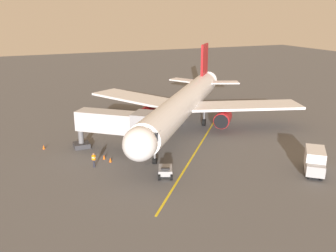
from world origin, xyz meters
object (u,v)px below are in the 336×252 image
Objects in this scene: belt_loader_starboard_side at (165,171)px; safety_cone_nose_left at (104,157)px; safety_cone_wing_starboard at (44,147)px; jet_bridge at (120,123)px; box_truck_near_nose at (315,161)px; airplane at (184,104)px; safety_cone_nose_right at (110,160)px; tug_portside at (89,115)px; safety_cone_wing_port at (130,150)px; ground_crew_marshaller at (94,160)px.

belt_loader_starboard_side reaches higher than safety_cone_nose_left.
safety_cone_wing_starboard is at bearing -50.63° from belt_loader_starboard_side.
box_truck_near_nose is (-17.96, 14.55, -2.38)m from jet_bridge.
safety_cone_wing_starboard is at bearing 1.60° from airplane.
safety_cone_nose_left is (20.56, -12.91, -1.11)m from box_truck_near_nose.
airplane reaches higher than jet_bridge.
safety_cone_nose_right is (13.41, 8.17, -3.73)m from airplane.
tug_portside is (0.73, -16.41, -3.06)m from jet_bridge.
safety_cone_wing_port is at bearing 30.40° from airplane.
tug_portside is at bearing -84.14° from safety_cone_wing_port.
jet_bridge reaches higher than safety_cone_nose_right.
safety_cone_nose_left is (4.97, -7.50, -0.44)m from belt_loader_starboard_side.
airplane is 61.69× the size of safety_cone_nose_left.
ground_crew_marshaller is 0.36× the size of box_truck_near_nose.
safety_cone_nose_left is (2.60, 1.63, -3.49)m from jet_bridge.
safety_cone_nose_left is at bearing 135.16° from safety_cone_wing_starboard.
box_truck_near_nose reaches higher than safety_cone_wing_starboard.
ground_crew_marshaller reaches higher than safety_cone_wing_port.
safety_cone_wing_port is at bearing -39.32° from box_truck_near_nose.
jet_bridge is 18.31× the size of safety_cone_wing_starboard.
safety_cone_nose_right is (1.39, 19.24, -0.43)m from tug_portside.
ground_crew_marshaller is (4.20, 3.57, -2.88)m from jet_bridge.
safety_cone_wing_port is (-3.14, -2.15, 0.00)m from safety_cone_nose_right.
box_truck_near_nose is 8.67× the size of safety_cone_nose_left.
airplane is 15.98m from safety_cone_nose_left.
belt_loader_starboard_side is 7.75m from safety_cone_nose_right.
ground_crew_marshaller is at bearing 120.10° from safety_cone_wing_starboard.
airplane is 19.84× the size of ground_crew_marshaller.
safety_cone_wing_port is (-3.62, -0.95, 0.00)m from safety_cone_nose_left.
ground_crew_marshaller is 8.61m from belt_loader_starboard_side.
jet_bridge is at bearing 152.16° from safety_cone_wing_starboard.
airplane is 61.69× the size of safety_cone_wing_port.
safety_cone_nose_right is (20.08, -11.72, -1.11)m from box_truck_near_nose.
tug_portside is at bearing -42.63° from airplane.
airplane reaches higher than safety_cone_nose_left.
jet_bridge is 9.92m from belt_loader_starboard_side.
airplane is 12.41× the size of tug_portside.
airplane is 3.37× the size of jet_bridge.
ground_crew_marshaller is 2.29m from safety_cone_nose_right.
airplane reaches higher than ground_crew_marshaller.
ground_crew_marshaller is at bearing 40.38° from jet_bridge.
safety_cone_nose_left is 1.29m from safety_cone_nose_right.
tug_portside is 4.97× the size of safety_cone_nose_left.
safety_cone_wing_port and safety_cone_wing_starboard have the same top height.
belt_loader_starboard_side is at bearing 139.78° from ground_crew_marshaller.
airplane is 21.14m from box_truck_near_nose.
jet_bridge is 23.23m from box_truck_near_nose.
safety_cone_nose_left is at bearing 84.08° from tug_portside.
jet_bridge is 18.31× the size of safety_cone_wing_port.
safety_cone_wing_starboard is (4.84, -8.35, -0.61)m from ground_crew_marshaller.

